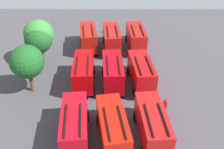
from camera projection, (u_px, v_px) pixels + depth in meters
The scene contains 16 objects.
ground_plane at pixel (112, 83), 34.07m from camera, with size 56.51×56.51×0.00m, color #423F44.
fire_truck_0 at pixel (152, 123), 24.93m from camera, with size 7.37×3.23×3.88m.
fire_truck_1 at pixel (141, 71), 32.54m from camera, with size 7.41×3.35×3.88m.
fire_truck_2 at pixel (136, 37), 40.86m from camera, with size 7.35×3.16×3.88m.
fire_truck_3 at pixel (113, 127), 24.59m from camera, with size 7.49×3.66×3.88m.
fire_truck_4 at pixel (113, 71), 32.59m from camera, with size 7.33×3.09×3.88m.
fire_truck_5 at pixel (112, 38), 40.52m from camera, with size 7.37×3.22×3.88m.
fire_truck_6 at pixel (75, 124), 24.87m from camera, with size 7.40×3.32×3.88m.
fire_truck_7 at pixel (84, 71), 32.61m from camera, with size 7.32×3.05×3.88m.
fire_truck_8 at pixel (88, 37), 40.80m from camera, with size 7.47×3.56×3.88m.
firefighter_1 at pixel (108, 28), 46.49m from camera, with size 0.33×0.47×1.62m.
firefighter_2 at pixel (165, 105), 28.91m from camera, with size 0.30×0.45×1.82m.
tree_0 at pixel (27, 62), 30.32m from camera, with size 4.15×4.15×6.43m.
tree_1 at pixel (38, 40), 35.70m from camera, with size 3.89×3.89×6.03m.
tree_2 at pixel (39, 35), 36.17m from camera, with size 4.29×4.29×6.65m.
traffic_cone_0 at pixel (125, 53), 40.17m from camera, with size 0.51×0.51×0.73m, color #F2600C.
Camera 1 is at (-27.37, -0.12, 20.32)m, focal length 40.38 mm.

